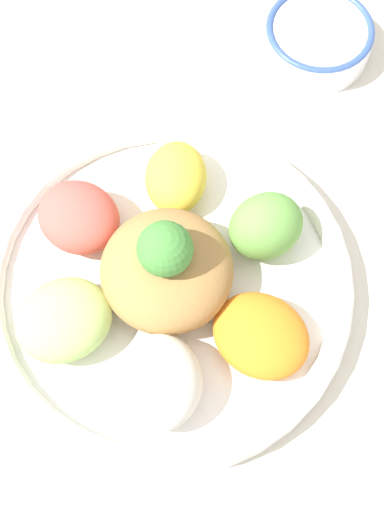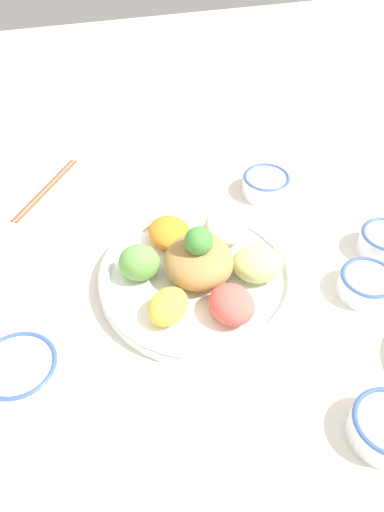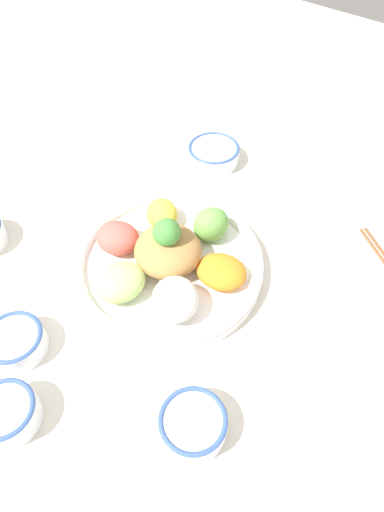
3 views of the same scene
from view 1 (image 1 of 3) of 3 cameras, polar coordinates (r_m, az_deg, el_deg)
ground_plane at (r=0.66m, az=-3.11°, el=-2.84°), size 2.40×2.40×0.00m
salad_platter at (r=0.63m, az=-2.08°, el=-2.13°), size 0.33×0.33×0.12m
rice_bowl_plain at (r=0.79m, az=10.06°, el=16.80°), size 0.11×0.11×0.04m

